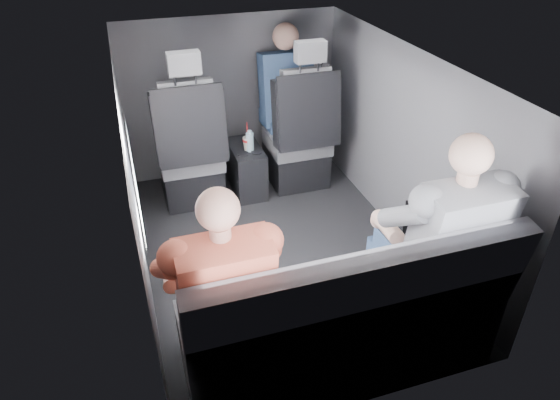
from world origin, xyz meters
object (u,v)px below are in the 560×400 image
object	(u,v)px
soda_cup	(248,143)
laptop_black	(424,225)
center_console	(246,169)
water_bottle	(250,141)
front_seat_left	(191,157)
passenger_front_right	(285,90)
laptop_white	(225,267)
passenger_rear_left	(221,290)
front_seat_right	(299,142)
rear_bench	(343,325)
passenger_rear_right	(437,240)

from	to	relation	value
soda_cup	laptop_black	bearing A→B (deg)	-70.85
center_console	water_bottle	bearing A→B (deg)	-74.35
front_seat_left	passenger_front_right	world-z (taller)	passenger_front_right
laptop_white	passenger_rear_left	bearing A→B (deg)	-109.84
laptop_black	passenger_front_right	world-z (taller)	passenger_front_right
water_bottle	laptop_white	world-z (taller)	laptop_white
passenger_rear_left	front_seat_right	bearing A→B (deg)	60.11
laptop_black	passenger_front_right	bearing A→B (deg)	94.82
water_bottle	front_seat_left	bearing A→B (deg)	176.03
front_seat_left	passenger_rear_left	distance (m)	1.83
laptop_black	laptop_white	bearing A→B (deg)	-179.13
soda_cup	passenger_rear_left	world-z (taller)	passenger_rear_left
rear_bench	passenger_rear_right	world-z (taller)	passenger_rear_right
center_console	laptop_black	world-z (taller)	laptop_black
passenger_rear_right	laptop_black	bearing A→B (deg)	80.84
passenger_rear_left	passenger_rear_right	bearing A→B (deg)	-0.05
water_bottle	passenger_rear_right	world-z (taller)	passenger_rear_right
rear_bench	soda_cup	bearing A→B (deg)	89.80
front_seat_left	laptop_black	world-z (taller)	front_seat_left
front_seat_left	water_bottle	world-z (taller)	front_seat_left
passenger_front_right	passenger_rear_right	bearing A→B (deg)	-86.32
soda_cup	rear_bench	bearing A→B (deg)	-90.20
soda_cup	center_console	bearing A→B (deg)	96.96
front_seat_left	laptop_white	world-z (taller)	front_seat_left
rear_bench	passenger_rear_left	distance (m)	0.68
passenger_rear_right	water_bottle	bearing A→B (deg)	106.44
passenger_front_right	laptop_white	bearing A→B (deg)	-116.29
front_seat_left	center_console	distance (m)	0.49
laptop_black	passenger_rear_right	distance (m)	0.17
center_console	passenger_rear_right	bearing A→B (deg)	-73.59
center_console	soda_cup	world-z (taller)	soda_cup
passenger_front_right	front_seat_left	bearing A→B (deg)	-163.33
front_seat_left	soda_cup	size ratio (longest dim) A/B	5.36
center_console	front_seat_right	bearing A→B (deg)	-5.07
laptop_black	passenger_rear_right	xyz separation A→B (m)	(-0.03, -0.17, 0.02)
front_seat_right	center_console	world-z (taller)	front_seat_right
laptop_white	passenger_front_right	size ratio (longest dim) A/B	0.43
laptop_black	passenger_front_right	xyz separation A→B (m)	(-0.16, 1.90, 0.13)
rear_bench	water_bottle	world-z (taller)	rear_bench
center_console	laptop_black	xyz separation A→B (m)	(0.57, -1.68, 0.43)
passenger_rear_right	passenger_front_right	world-z (taller)	passenger_front_right
front_seat_right	rear_bench	size ratio (longest dim) A/B	0.79
front_seat_right	rear_bench	world-z (taller)	front_seat_right
soda_cup	passenger_rear_right	world-z (taller)	passenger_rear_right
soda_cup	laptop_black	xyz separation A→B (m)	(0.56, -1.63, 0.17)
laptop_white	laptop_black	xyz separation A→B (m)	(1.11, 0.02, 0.00)
front_seat_left	front_seat_right	distance (m)	0.90
laptop_white	passenger_rear_left	distance (m)	0.16
water_bottle	passenger_rear_right	distance (m)	1.86
soda_cup	passenger_front_right	world-z (taller)	passenger_front_right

